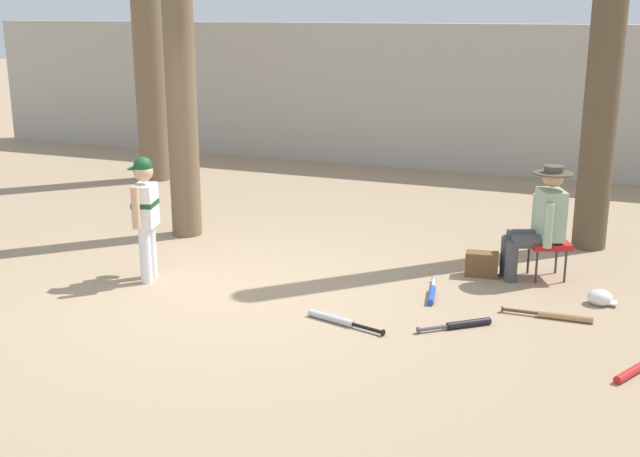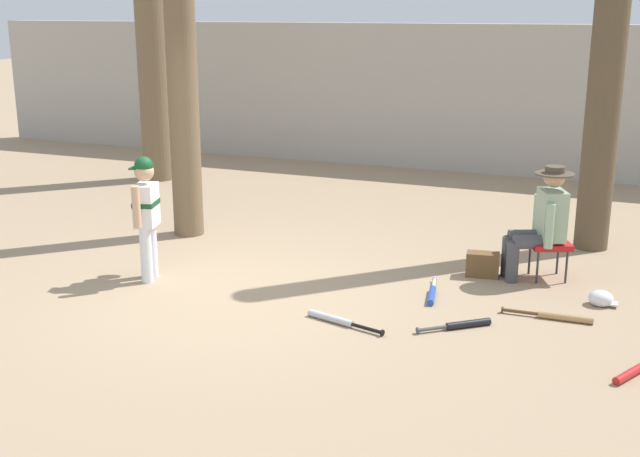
# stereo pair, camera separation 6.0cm
# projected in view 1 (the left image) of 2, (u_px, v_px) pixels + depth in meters

# --- Properties ---
(ground_plane) EXTENTS (60.00, 60.00, 0.00)m
(ground_plane) POSITION_uv_depth(u_px,v_px,m) (233.00, 296.00, 7.90)
(ground_plane) COLOR #9E8466
(concrete_back_wall) EXTENTS (18.00, 0.36, 2.50)m
(concrete_back_wall) POSITION_uv_depth(u_px,v_px,m) (422.00, 97.00, 13.95)
(concrete_back_wall) COLOR #ADA89E
(concrete_back_wall) RESTS_ON ground
(tree_near_player) EXTENTS (0.48, 0.48, 4.67)m
(tree_near_player) POSITION_uv_depth(u_px,v_px,m) (180.00, 64.00, 9.50)
(tree_near_player) COLOR brown
(tree_near_player) RESTS_ON ground
(tree_behind_spectator) EXTENTS (0.66, 0.66, 5.83)m
(tree_behind_spectator) POSITION_uv_depth(u_px,v_px,m) (609.00, 26.00, 8.84)
(tree_behind_spectator) COLOR brown
(tree_behind_spectator) RESTS_ON ground
(young_ballplayer) EXTENTS (0.43, 0.57, 1.31)m
(young_ballplayer) POSITION_uv_depth(u_px,v_px,m) (145.00, 210.00, 8.18)
(young_ballplayer) COLOR white
(young_ballplayer) RESTS_ON ground
(folding_stool) EXTENTS (0.53, 0.53, 0.41)m
(folding_stool) POSITION_uv_depth(u_px,v_px,m) (548.00, 245.00, 8.33)
(folding_stool) COLOR red
(folding_stool) RESTS_ON ground
(seated_spectator) EXTENTS (0.67, 0.55, 1.20)m
(seated_spectator) POSITION_uv_depth(u_px,v_px,m) (541.00, 219.00, 8.25)
(seated_spectator) COLOR #47474C
(seated_spectator) RESTS_ON ground
(handbag_beside_stool) EXTENTS (0.36, 0.23, 0.26)m
(handbag_beside_stool) POSITION_uv_depth(u_px,v_px,m) (482.00, 264.00, 8.45)
(handbag_beside_stool) COLOR brown
(handbag_beside_stool) RESTS_ON ground
(bat_wood_tan) EXTENTS (0.82, 0.09, 0.07)m
(bat_wood_tan) POSITION_uv_depth(u_px,v_px,m) (558.00, 316.00, 7.29)
(bat_wood_tan) COLOR tan
(bat_wood_tan) RESTS_ON ground
(bat_blue_youth) EXTENTS (0.20, 0.72, 0.07)m
(bat_blue_youth) POSITION_uv_depth(u_px,v_px,m) (432.00, 293.00, 7.87)
(bat_blue_youth) COLOR #2347AD
(bat_blue_youth) RESTS_ON ground
(bat_black_composite) EXTENTS (0.59, 0.51, 0.07)m
(bat_black_composite) POSITION_uv_depth(u_px,v_px,m) (463.00, 324.00, 7.10)
(bat_black_composite) COLOR black
(bat_black_composite) RESTS_ON ground
(bat_red_barrel) EXTENTS (0.42, 0.77, 0.07)m
(bat_red_barrel) POSITION_uv_depth(u_px,v_px,m) (637.00, 369.00, 6.23)
(bat_red_barrel) COLOR red
(bat_red_barrel) RESTS_ON ground
(bat_aluminum_silver) EXTENTS (0.80, 0.27, 0.07)m
(bat_aluminum_silver) POSITION_uv_depth(u_px,v_px,m) (337.00, 320.00, 7.20)
(bat_aluminum_silver) COLOR #B7BCC6
(bat_aluminum_silver) RESTS_ON ground
(batting_helmet_white) EXTENTS (0.28, 0.21, 0.16)m
(batting_helmet_white) POSITION_uv_depth(u_px,v_px,m) (600.00, 298.00, 7.65)
(batting_helmet_white) COLOR silver
(batting_helmet_white) RESTS_ON ground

